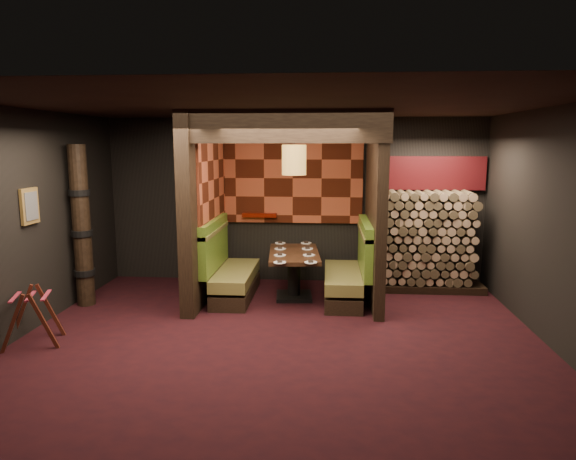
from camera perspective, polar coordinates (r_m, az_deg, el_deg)
The scene contains 23 objects.
floor at distance 6.61m, azimuth -0.88°, elevation -11.86°, with size 6.50×5.50×0.02m, color black.
ceiling at distance 6.17m, azimuth -0.95°, elevation 13.79°, with size 6.50×5.50×0.02m, color black.
wall_back at distance 8.96m, azimuth 0.71°, elevation 3.28°, with size 6.50×0.02×2.85m, color black.
wall_front at distance 3.55m, azimuth -5.03°, elevation -6.47°, with size 6.50×0.02×2.85m, color black.
wall_left at distance 7.29m, azimuth -27.34°, elevation 0.76°, with size 0.02×5.50×2.85m, color black.
wall_right at distance 6.77m, azimuth 27.76°, elevation 0.13°, with size 0.02×5.50×2.85m, color black.
partition_left at distance 8.07m, azimuth -9.42°, elevation 2.46°, with size 0.20×2.20×2.85m, color black.
partition_right at distance 7.92m, azimuth 9.65°, elevation 2.32°, with size 0.15×2.10×2.85m, color black.
header_beam at distance 6.86m, azimuth -0.60°, elevation 11.44°, with size 2.85×0.18×0.44m, color black.
tapa_back_panel at distance 8.88m, azimuth 0.54°, elevation 5.78°, with size 2.40×0.06×1.55m, color #A64529.
tapa_side_panel at distance 8.17m, azimuth -8.38°, elevation 5.57°, with size 0.04×1.85×1.45m, color #A64529.
lacquer_shelf at distance 8.94m, azimuth -3.18°, elevation 1.67°, with size 0.60×0.12×0.07m, color #5F0F04.
booth_bench_left at distance 8.18m, azimuth -6.57°, elevation -4.70°, with size 0.68×1.60×1.14m.
booth_bench_right at distance 8.04m, azimuth 6.85°, elevation -4.95°, with size 0.68×1.60×1.14m.
dining_table at distance 8.04m, azimuth 0.68°, elevation -4.12°, with size 0.88×1.46×0.74m.
place_settings at distance 7.98m, azimuth 0.68°, elevation -2.41°, with size 0.74×1.65×0.03m.
pendant_lamp at distance 7.76m, azimuth 0.68°, elevation 7.80°, with size 0.37×0.37×0.91m.
framed_picture at distance 7.33m, azimuth -26.76°, elevation 2.39°, with size 0.05×0.36×0.46m.
luggage_rack at distance 7.00m, azimuth -26.56°, elevation -8.42°, with size 0.79×0.66×0.74m.
totem_column at distance 8.18m, azimuth -21.95°, elevation 0.29°, with size 0.31×0.31×2.40m.
firewood_stack at distance 8.80m, azimuth 15.56°, elevation -1.18°, with size 1.73×0.70×1.64m.
mosaic_header at distance 8.99m, azimuth 15.47°, elevation 6.11°, with size 1.83×0.10×0.56m, color maroon.
bay_front_post at distance 8.19m, azimuth 10.11°, elevation 2.54°, with size 0.08×0.08×2.85m, color black.
Camera 1 is at (0.57, -6.13, 2.40)m, focal length 32.00 mm.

